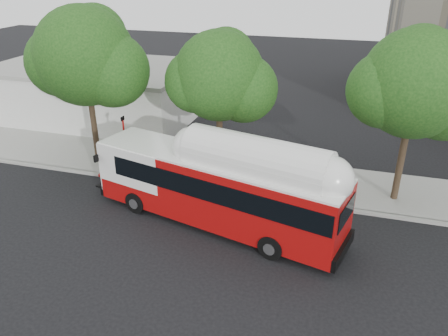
{
  "coord_description": "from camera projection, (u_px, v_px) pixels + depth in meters",
  "views": [
    {
      "loc": [
        6.01,
        -16.73,
        11.86
      ],
      "look_at": [
        0.17,
        3.0,
        2.03
      ],
      "focal_mm": 35.0,
      "sensor_mm": 36.0,
      "label": 1
    }
  ],
  "objects": [
    {
      "name": "sidewalk",
      "position": [
        238.0,
        173.0,
        26.72
      ],
      "size": [
        60.0,
        5.0,
        0.15
      ],
      "primitive_type": "cube",
      "color": "gray",
      "rests_on": "ground"
    },
    {
      "name": "low_commercial_bldg",
      "position": [
        97.0,
        91.0,
        35.9
      ],
      "size": [
        16.2,
        10.2,
        4.25
      ],
      "color": "silver",
      "rests_on": "ground"
    },
    {
      "name": "ground",
      "position": [
        203.0,
        231.0,
        21.13
      ],
      "size": [
        120.0,
        120.0,
        0.0
      ],
      "primitive_type": "plane",
      "color": "black",
      "rests_on": "ground"
    },
    {
      "name": "signal_pole",
      "position": [
        126.0,
        147.0,
        25.47
      ],
      "size": [
        0.11,
        0.37,
        3.86
      ],
      "color": "#B01512",
      "rests_on": "ground"
    },
    {
      "name": "street_tree_right",
      "position": [
        424.0,
        88.0,
        21.08
      ],
      "size": [
        6.21,
        5.4,
        9.18
      ],
      "color": "#2D2116",
      "rests_on": "ground"
    },
    {
      "name": "street_tree_mid",
      "position": [
        227.0,
        80.0,
        23.98
      ],
      "size": [
        5.75,
        5.0,
        8.62
      ],
      "color": "#2D2116",
      "rests_on": "ground"
    },
    {
      "name": "curb_strip",
      "position": [
        226.0,
        192.0,
        24.47
      ],
      "size": [
        60.0,
        0.3,
        0.15
      ],
      "primitive_type": "cube",
      "color": "gray",
      "rests_on": "ground"
    },
    {
      "name": "transit_bus",
      "position": [
        218.0,
        190.0,
        20.97
      ],
      "size": [
        13.71,
        5.7,
        4.0
      ],
      "rotation": [
        0.0,
        0.0,
        -0.25
      ],
      "color": "#9D0A0B",
      "rests_on": "ground"
    },
    {
      "name": "street_tree_left",
      "position": [
        93.0,
        60.0,
        25.28
      ],
      "size": [
        6.67,
        5.8,
        9.74
      ],
      "color": "#2D2116",
      "rests_on": "ground"
    },
    {
      "name": "red_curb_segment",
      "position": [
        176.0,
        185.0,
        25.24
      ],
      "size": [
        10.0,
        0.32,
        0.16
      ],
      "primitive_type": "cube",
      "color": "maroon",
      "rests_on": "ground"
    }
  ]
}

